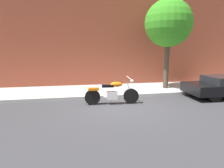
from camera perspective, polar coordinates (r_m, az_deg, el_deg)
ground_plane at (r=8.12m, az=2.25°, el=-6.42°), size 60.00×60.00×0.00m
sidewalk at (r=10.84m, az=-1.23°, el=-1.84°), size 24.57×3.03×0.14m
building_facade at (r=12.58m, az=-2.78°, el=20.96°), size 24.57×0.50×9.38m
motorcycle at (r=8.32m, az=-0.02°, el=-2.75°), size 2.29×0.70×1.14m
street_tree at (r=11.47m, az=15.96°, el=16.40°), size 2.55×2.55×4.95m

